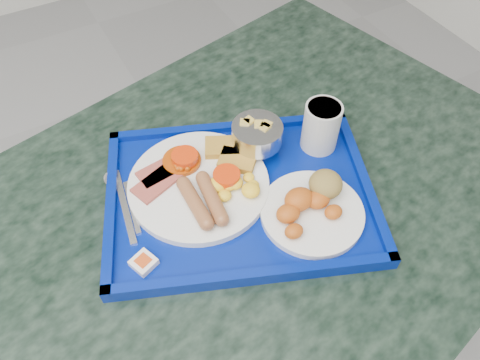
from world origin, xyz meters
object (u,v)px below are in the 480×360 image
object	(u,v)px
main_plate	(202,182)
fruit_bowl	(257,134)
table	(232,265)
bread_plate	(313,205)
juice_cup	(321,125)
tray	(240,196)

from	to	relation	value
main_plate	fruit_bowl	world-z (taller)	fruit_bowl
table	bread_plate	size ratio (longest dim) A/B	7.78
table	main_plate	distance (m)	0.24
bread_plate	juice_cup	bearing A→B (deg)	51.31
tray	fruit_bowl	xyz separation A→B (m)	(0.08, 0.08, 0.05)
bread_plate	main_plate	bearing A→B (deg)	135.32
tray	fruit_bowl	size ratio (longest dim) A/B	5.93
table	bread_plate	xyz separation A→B (m)	(0.12, -0.08, 0.24)
juice_cup	table	bearing A→B (deg)	-167.39
table	juice_cup	world-z (taller)	juice_cup
table	tray	bearing A→B (deg)	30.26
tray	juice_cup	size ratio (longest dim) A/B	5.84
main_plate	bread_plate	bearing A→B (deg)	-44.68
bread_plate	tray	bearing A→B (deg)	134.13
main_plate	juice_cup	size ratio (longest dim) A/B	2.62
tray	bread_plate	xyz separation A→B (m)	(0.09, -0.10, 0.02)
table	tray	distance (m)	0.21
main_plate	bread_plate	xyz separation A→B (m)	(0.14, -0.14, 0.01)
tray	bread_plate	world-z (taller)	bread_plate
tray	juice_cup	xyz separation A→B (m)	(0.20, 0.03, 0.06)
fruit_bowl	tray	bearing A→B (deg)	-135.47
fruit_bowl	juice_cup	distance (m)	0.12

